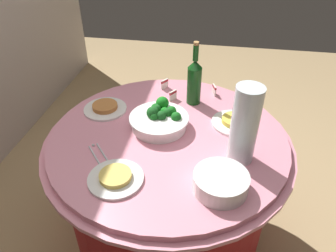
# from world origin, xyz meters

# --- Properties ---
(ground_plane) EXTENTS (6.00, 6.00, 0.00)m
(ground_plane) POSITION_xyz_m (0.00, 0.00, 0.00)
(ground_plane) COLOR tan
(buffet_table) EXTENTS (1.16, 1.16, 0.74)m
(buffet_table) POSITION_xyz_m (0.00, 0.00, 0.38)
(buffet_table) COLOR maroon
(buffet_table) RESTS_ON ground_plane
(broccoli_bowl) EXTENTS (0.28, 0.28, 0.11)m
(broccoli_bowl) POSITION_xyz_m (0.06, 0.05, 0.78)
(broccoli_bowl) COLOR white
(broccoli_bowl) RESTS_ON buffet_table
(plate_stack) EXTENTS (0.21, 0.21, 0.07)m
(plate_stack) POSITION_xyz_m (-0.30, -0.25, 0.78)
(plate_stack) COLOR white
(plate_stack) RESTS_ON buffet_table
(wine_bottle) EXTENTS (0.07, 0.07, 0.34)m
(wine_bottle) POSITION_xyz_m (0.31, -0.08, 0.87)
(wine_bottle) COLOR #114615
(wine_bottle) RESTS_ON buffet_table
(decorative_fruit_vase) EXTENTS (0.11, 0.11, 0.34)m
(decorative_fruit_vase) POSITION_xyz_m (-0.11, -0.32, 0.90)
(decorative_fruit_vase) COLOR silver
(decorative_fruit_vase) RESTS_ON buffet_table
(serving_tongs) EXTENTS (0.15, 0.14, 0.01)m
(serving_tongs) POSITION_xyz_m (-0.19, 0.27, 0.74)
(serving_tongs) COLOR silver
(serving_tongs) RESTS_ON buffet_table
(food_plate_fried_egg) EXTENTS (0.22, 0.22, 0.03)m
(food_plate_fried_egg) POSITION_xyz_m (0.14, -0.30, 0.75)
(food_plate_fried_egg) COLOR white
(food_plate_fried_egg) RESTS_ON buffet_table
(food_plate_noodles) EXTENTS (0.22, 0.22, 0.03)m
(food_plate_noodles) POSITION_xyz_m (-0.32, 0.15, 0.75)
(food_plate_noodles) COLOR white
(food_plate_noodles) RESTS_ON buffet_table
(food_plate_peanuts) EXTENTS (0.22, 0.22, 0.03)m
(food_plate_peanuts) POSITION_xyz_m (0.15, 0.36, 0.75)
(food_plate_peanuts) COLOR white
(food_plate_peanuts) RESTS_ON buffet_table
(label_placard_front) EXTENTS (0.05, 0.04, 0.05)m
(label_placard_front) POSITION_xyz_m (0.43, 0.09, 0.77)
(label_placard_front) COLOR white
(label_placard_front) RESTS_ON buffet_table
(label_placard_mid) EXTENTS (0.05, 0.02, 0.05)m
(label_placard_mid) POSITION_xyz_m (0.41, -0.19, 0.77)
(label_placard_mid) COLOR white
(label_placard_mid) RESTS_ON buffet_table
(label_placard_rear) EXTENTS (0.05, 0.03, 0.05)m
(label_placard_rear) POSITION_xyz_m (0.31, 0.03, 0.77)
(label_placard_rear) COLOR white
(label_placard_rear) RESTS_ON buffet_table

